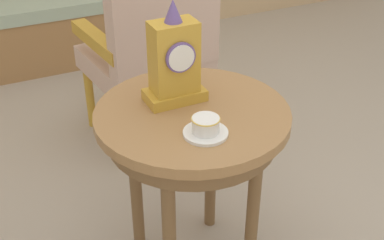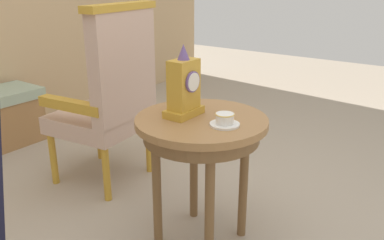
{
  "view_description": "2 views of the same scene",
  "coord_description": "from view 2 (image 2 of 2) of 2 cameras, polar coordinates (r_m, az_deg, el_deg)",
  "views": [
    {
      "loc": [
        -0.67,
        -1.29,
        1.47
      ],
      "look_at": [
        -0.04,
        0.02,
        0.58
      ],
      "focal_mm": 47.52,
      "sensor_mm": 36.0,
      "label": 1
    },
    {
      "loc": [
        -1.54,
        -1.06,
        1.29
      ],
      "look_at": [
        -0.01,
        0.06,
        0.61
      ],
      "focal_mm": 38.03,
      "sensor_mm": 36.0,
      "label": 2
    }
  ],
  "objects": [
    {
      "name": "armchair",
      "position": [
        2.56,
        -11.36,
        3.53
      ],
      "size": [
        0.6,
        0.59,
        1.14
      ],
      "color": "#CCA893",
      "rests_on": "ground"
    },
    {
      "name": "side_table",
      "position": [
        1.92,
        1.31,
        -2.11
      ],
      "size": [
        0.62,
        0.62,
        0.66
      ],
      "color": "#9E7042",
      "rests_on": "ground"
    },
    {
      "name": "ground_plane",
      "position": [
        2.27,
        1.27,
        -14.88
      ],
      "size": [
        10.0,
        10.0,
        0.0
      ],
      "primitive_type": "plane",
      "color": "tan"
    },
    {
      "name": "mantel_clock",
      "position": [
        1.88,
        -1.13,
        4.53
      ],
      "size": [
        0.19,
        0.11,
        0.34
      ],
      "color": "gold",
      "rests_on": "side_table"
    },
    {
      "name": "teacup_left",
      "position": [
        1.79,
        4.62,
        -0.03
      ],
      "size": [
        0.13,
        0.13,
        0.06
      ],
      "color": "white",
      "rests_on": "side_table"
    }
  ]
}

